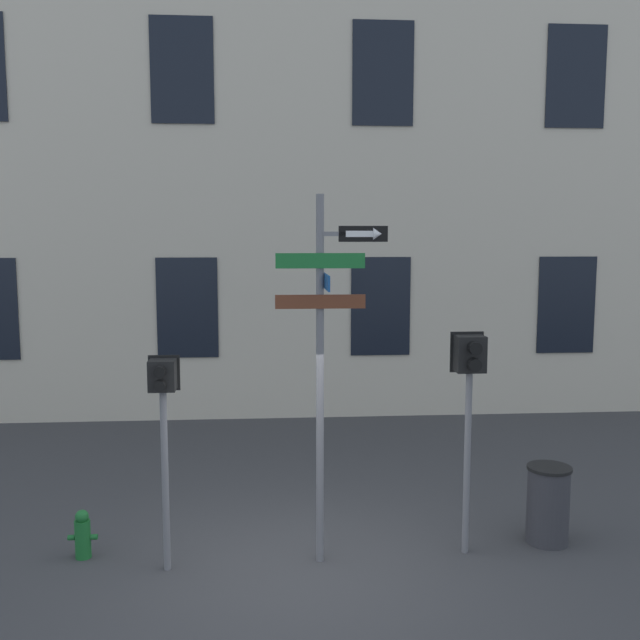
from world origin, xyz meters
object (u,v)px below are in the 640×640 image
object	(u,v)px
pedestrian_signal_right	(469,379)
fire_hydrant	(83,535)
pedestrian_signal_left	(163,406)
street_sign_pole	(325,347)
trash_bin	(548,504)

from	to	relation	value
pedestrian_signal_right	fire_hydrant	xyz separation A→B (m)	(-4.62, 0.20, -1.87)
fire_hydrant	pedestrian_signal_left	bearing A→B (deg)	-19.86
pedestrian_signal_left	fire_hydrant	size ratio (longest dim) A/B	4.20
street_sign_pole	pedestrian_signal_left	distance (m)	1.95
street_sign_pole	pedestrian_signal_right	distance (m)	1.79
pedestrian_signal_right	fire_hydrant	distance (m)	4.99
street_sign_pole	pedestrian_signal_right	size ratio (longest dim) A/B	1.59
pedestrian_signal_left	trash_bin	size ratio (longest dim) A/B	2.53
fire_hydrant	trash_bin	bearing A→B (deg)	0.10
fire_hydrant	trash_bin	world-z (taller)	trash_bin
trash_bin	fire_hydrant	bearing A→B (deg)	-179.90
pedestrian_signal_left	fire_hydrant	xyz separation A→B (m)	(-1.05, 0.38, -1.65)
street_sign_pole	trash_bin	bearing A→B (deg)	6.07
pedestrian_signal_left	pedestrian_signal_right	world-z (taller)	pedestrian_signal_right
street_sign_pole	fire_hydrant	distance (m)	3.70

